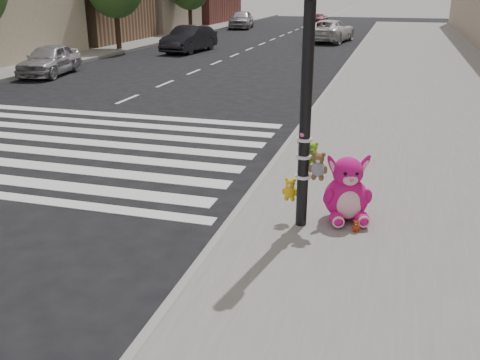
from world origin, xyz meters
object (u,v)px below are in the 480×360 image
at_px(pink_bunny, 347,193).
at_px(signal_pole, 307,112).
at_px(car_silver_far, 49,60).
at_px(car_white_near, 330,31).
at_px(red_teddy, 356,226).
at_px(car_dark_far, 189,39).

bearing_deg(pink_bunny, signal_pole, -166.90).
relative_size(pink_bunny, car_silver_far, 0.28).
distance_m(car_silver_far, car_white_near, 19.20).
distance_m(red_teddy, car_silver_far, 17.73).
bearing_deg(pink_bunny, car_dark_far, 99.01).
height_order(pink_bunny, car_white_near, car_white_near).
bearing_deg(red_teddy, signal_pole, 176.84).
height_order(pink_bunny, red_teddy, pink_bunny).
xyz_separation_m(pink_bunny, car_white_near, (-3.81, 28.28, 0.13)).
bearing_deg(car_silver_far, red_teddy, -50.91).
xyz_separation_m(pink_bunny, red_teddy, (0.19, -0.40, -0.33)).
bearing_deg(signal_pole, car_silver_far, 136.50).
height_order(car_dark_far, car_white_near, car_dark_far).
bearing_deg(car_silver_far, car_dark_far, 65.64).
bearing_deg(red_teddy, car_silver_far, 138.11).
xyz_separation_m(signal_pole, car_silver_far, (-12.42, 11.78, -1.21)).
xyz_separation_m(signal_pole, red_teddy, (0.78, -0.04, -1.60)).
xyz_separation_m(signal_pole, car_white_near, (-3.22, 28.63, -1.13)).
height_order(signal_pole, pink_bunny, signal_pole).
distance_m(pink_bunny, car_white_near, 28.53).
height_order(signal_pole, red_teddy, signal_pole).
bearing_deg(car_silver_far, signal_pole, -52.55).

